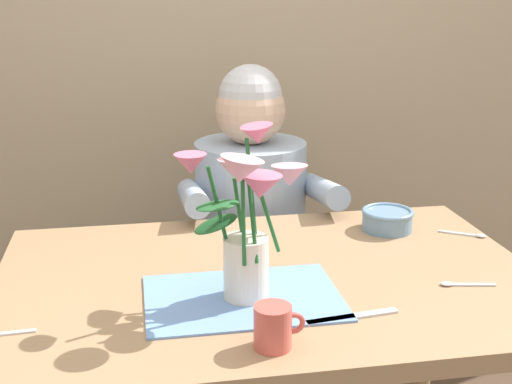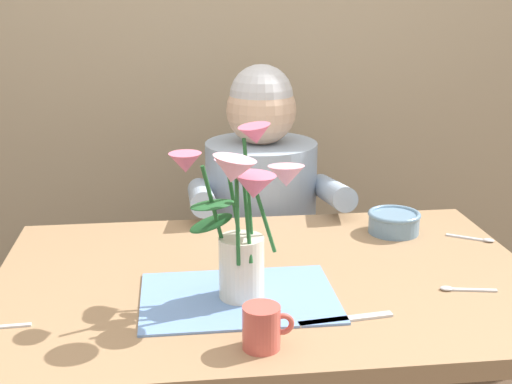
{
  "view_description": "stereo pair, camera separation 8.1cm",
  "coord_description": "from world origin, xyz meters",
  "views": [
    {
      "loc": [
        -0.28,
        -1.37,
        1.36
      ],
      "look_at": [
        -0.02,
        0.05,
        0.92
      ],
      "focal_mm": 48.1,
      "sensor_mm": 36.0,
      "label": 1
    },
    {
      "loc": [
        -0.2,
        -1.38,
        1.36
      ],
      "look_at": [
        -0.02,
        0.05,
        0.92
      ],
      "focal_mm": 48.1,
      "sensor_mm": 36.0,
      "label": 2
    }
  ],
  "objects": [
    {
      "name": "coffee_cup",
      "position": [
        -0.05,
        -0.31,
        0.78
      ],
      "size": [
        0.09,
        0.07,
        0.08
      ],
      "color": "#CC564C",
      "rests_on": "dining_table"
    },
    {
      "name": "spoon_0",
      "position": [
        0.39,
        -0.12,
        0.74
      ],
      "size": [
        0.12,
        0.04,
        0.01
      ],
      "color": "silver",
      "rests_on": "dining_table"
    },
    {
      "name": "flower_vase",
      "position": [
        -0.07,
        -0.11,
        0.92
      ],
      "size": [
        0.29,
        0.24,
        0.35
      ],
      "color": "silver",
      "rests_on": "dining_table"
    },
    {
      "name": "spoon_2",
      "position": [
        0.56,
        0.15,
        0.74
      ],
      "size": [
        0.11,
        0.08,
        0.01
      ],
      "color": "silver",
      "rests_on": "dining_table"
    },
    {
      "name": "dining_table",
      "position": [
        0.0,
        0.0,
        0.64
      ],
      "size": [
        1.2,
        0.8,
        0.74
      ],
      "color": "#9E7A56",
      "rests_on": "ground_plane"
    },
    {
      "name": "seated_person",
      "position": [
        0.06,
        0.62,
        0.56
      ],
      "size": [
        0.45,
        0.47,
        1.14
      ],
      "rotation": [
        0.0,
        0.0,
        0.02
      ],
      "color": "#4C4C56",
      "rests_on": "ground_plane"
    },
    {
      "name": "wood_panel_backdrop",
      "position": [
        0.0,
        1.05,
        1.25
      ],
      "size": [
        4.0,
        0.1,
        2.5
      ],
      "primitive_type": "cube",
      "color": "tan",
      "rests_on": "ground_plane"
    },
    {
      "name": "ceramic_bowl",
      "position": [
        0.36,
        0.23,
        0.77
      ],
      "size": [
        0.14,
        0.14,
        0.06
      ],
      "color": "#6689A8",
      "rests_on": "dining_table"
    },
    {
      "name": "dinner_knife",
      "position": [
        0.12,
        -0.23,
        0.74
      ],
      "size": [
        0.19,
        0.04,
        0.0
      ],
      "primitive_type": "cube",
      "rotation": [
        0.0,
        0.0,
        0.12
      ],
      "color": "silver",
      "rests_on": "dining_table"
    },
    {
      "name": "striped_placemat",
      "position": [
        -0.08,
        -0.11,
        0.74
      ],
      "size": [
        0.4,
        0.28,
        0.0
      ],
      "primitive_type": "cube",
      "color": "#6B93D1",
      "rests_on": "dining_table"
    }
  ]
}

